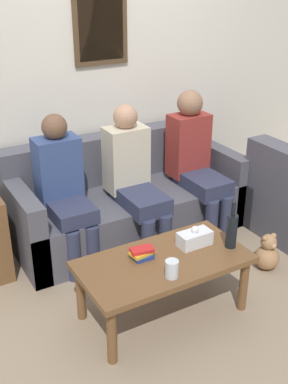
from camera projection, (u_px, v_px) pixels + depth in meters
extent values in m
plane|color=gray|center=(155.00, 256.00, 3.94)|extent=(16.00, 16.00, 0.00)
cube|color=silver|center=(100.00, 76.00, 4.13)|extent=(9.00, 0.06, 2.60)
cube|color=#4C3823|center=(101.00, 27.00, 3.92)|extent=(0.48, 0.02, 0.60)
cube|color=beige|center=(101.00, 28.00, 3.92)|extent=(0.40, 0.01, 0.52)
cube|color=#4C4C56|center=(129.00, 212.00, 4.20)|extent=(2.00, 0.83, 0.41)
cube|color=#4C4C56|center=(112.00, 156.00, 4.27)|extent=(2.00, 0.20, 0.43)
cube|color=#4C4C56|center=(24.00, 227.00, 3.73)|extent=(0.14, 0.83, 0.64)
cube|color=#4C4C56|center=(215.00, 179.00, 4.57)|extent=(0.14, 0.83, 0.64)
cube|color=#4C4C56|center=(282.00, 186.00, 4.43)|extent=(0.83, 0.14, 0.64)
cube|color=brown|center=(164.00, 262.00, 3.12)|extent=(1.12, 0.58, 0.04)
cylinder|color=brown|center=(112.00, 336.00, 2.81)|extent=(0.06, 0.06, 0.39)
cylinder|color=brown|center=(243.00, 285.00, 3.26)|extent=(0.06, 0.06, 0.39)
cylinder|color=brown|center=(81.00, 294.00, 3.17)|extent=(0.06, 0.06, 0.39)
cylinder|color=brown|center=(203.00, 253.00, 3.62)|extent=(0.06, 0.06, 0.39)
cylinder|color=black|center=(232.00, 231.00, 3.21)|extent=(0.07, 0.07, 0.24)
cylinder|color=black|center=(234.00, 209.00, 3.14)|extent=(0.03, 0.03, 0.10)
cylinder|color=silver|center=(172.00, 269.00, 2.92)|extent=(0.08, 0.08, 0.11)
cube|color=navy|center=(142.00, 256.00, 3.13)|extent=(0.13, 0.12, 0.03)
cube|color=gold|center=(142.00, 253.00, 3.12)|extent=(0.16, 0.11, 0.02)
cube|color=red|center=(142.00, 250.00, 3.11)|extent=(0.16, 0.11, 0.02)
cube|color=silver|center=(195.00, 239.00, 3.26)|extent=(0.23, 0.12, 0.10)
sphere|color=white|center=(195.00, 230.00, 3.23)|extent=(0.05, 0.05, 0.05)
cube|color=#2D334C|center=(70.00, 211.00, 3.67)|extent=(0.31, 0.42, 0.14)
cylinder|color=#2D334C|center=(74.00, 255.00, 3.58)|extent=(0.11, 0.11, 0.41)
cylinder|color=#2D334C|center=(93.00, 250.00, 3.65)|extent=(0.11, 0.11, 0.41)
cube|color=#33477A|center=(58.00, 170.00, 3.72)|extent=(0.34, 0.22, 0.53)
sphere|color=brown|center=(54.00, 127.00, 3.57)|extent=(0.19, 0.19, 0.19)
cube|color=#2D334C|center=(141.00, 200.00, 3.85)|extent=(0.31, 0.49, 0.14)
cylinder|color=#2D334C|center=(148.00, 243.00, 3.73)|extent=(0.11, 0.11, 0.41)
cylinder|color=#2D334C|center=(165.00, 238.00, 3.80)|extent=(0.11, 0.11, 0.41)
cube|color=beige|center=(126.00, 159.00, 3.93)|extent=(0.34, 0.22, 0.54)
sphere|color=tan|center=(125.00, 117.00, 3.78)|extent=(0.19, 0.19, 0.19)
cube|color=#2D334C|center=(203.00, 183.00, 4.15)|extent=(0.31, 0.49, 0.14)
cylinder|color=#2D334C|center=(211.00, 223.00, 4.03)|extent=(0.11, 0.11, 0.41)
cylinder|color=#2D334C|center=(226.00, 218.00, 4.10)|extent=(0.11, 0.11, 0.41)
cube|color=maroon|center=(188.00, 145.00, 4.22)|extent=(0.34, 0.22, 0.55)
sphere|color=#8C664C|center=(190.00, 103.00, 4.06)|extent=(0.22, 0.22, 0.22)
sphere|color=#A87A51|center=(267.00, 257.00, 3.75)|extent=(0.19, 0.19, 0.19)
sphere|color=#A87A51|center=(269.00, 242.00, 3.69)|extent=(0.13, 0.13, 0.13)
sphere|color=#A87A51|center=(265.00, 239.00, 3.65)|extent=(0.04, 0.04, 0.04)
sphere|color=#A87A51|center=(274.00, 236.00, 3.69)|extent=(0.04, 0.04, 0.04)
sphere|color=tan|center=(273.00, 246.00, 3.65)|extent=(0.05, 0.05, 0.05)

